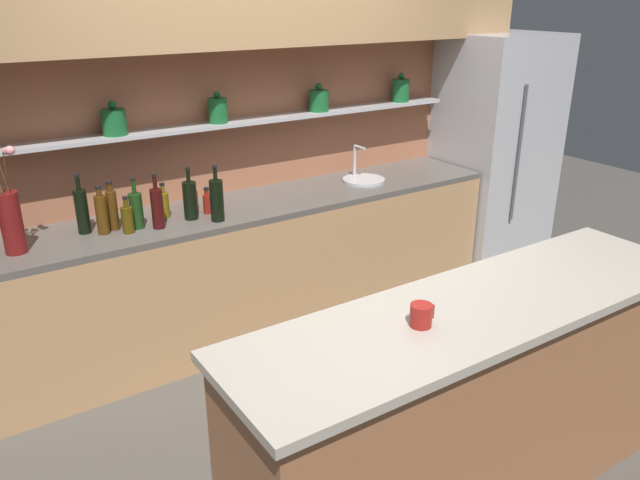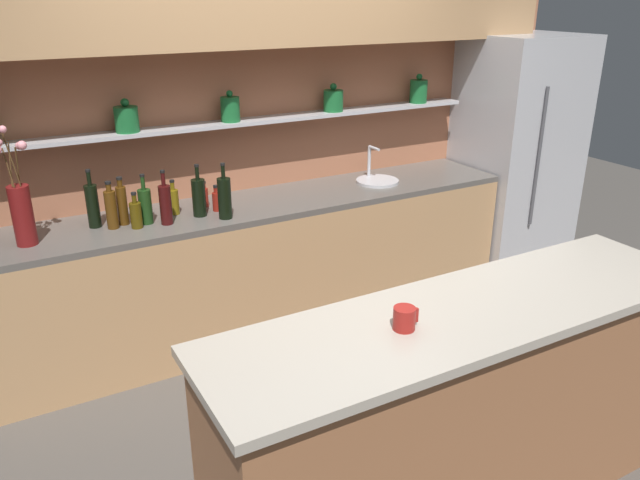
% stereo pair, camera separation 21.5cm
% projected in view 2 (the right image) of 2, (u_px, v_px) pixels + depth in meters
% --- Properties ---
extents(ground_plane, '(12.00, 12.00, 0.00)m').
position_uv_depth(ground_plane, '(369.00, 420.00, 3.44)').
color(ground_plane, '#4C4742').
extents(back_wall_unit, '(5.20, 0.44, 2.60)m').
position_uv_depth(back_wall_unit, '(248.00, 98.00, 4.10)').
color(back_wall_unit, '#A86647').
rests_on(back_wall_unit, ground_plane).
extents(back_counter_unit, '(3.70, 0.62, 0.92)m').
position_uv_depth(back_counter_unit, '(255.00, 268.00, 4.22)').
color(back_counter_unit, tan).
rests_on(back_counter_unit, ground_plane).
extents(island_counter, '(2.27, 0.61, 1.02)m').
position_uv_depth(island_counter, '(460.00, 412.00, 2.69)').
color(island_counter, '#99603D').
rests_on(island_counter, ground_plane).
extents(refrigerator, '(0.85, 0.73, 1.90)m').
position_uv_depth(refrigerator, '(516.00, 157.00, 5.04)').
color(refrigerator, '#B7B7BC').
rests_on(refrigerator, ground_plane).
extents(flower_vase, '(0.17, 0.14, 0.66)m').
position_uv_depth(flower_vase, '(21.00, 209.00, 3.32)').
color(flower_vase, maroon).
rests_on(flower_vase, back_counter_unit).
extents(sink_fixture, '(0.31, 0.31, 0.25)m').
position_uv_depth(sink_fixture, '(377.00, 179.00, 4.49)').
color(sink_fixture, '#B7B7BC').
rests_on(sink_fixture, back_counter_unit).
extents(bottle_wine_0, '(0.08, 0.08, 0.30)m').
position_uv_depth(bottle_wine_0, '(145.00, 206.00, 3.66)').
color(bottle_wine_0, '#193814').
rests_on(bottle_wine_0, back_counter_unit).
extents(bottle_oil_1, '(0.06, 0.06, 0.22)m').
position_uv_depth(bottle_oil_1, '(174.00, 201.00, 3.83)').
color(bottle_oil_1, brown).
rests_on(bottle_oil_1, back_counter_unit).
extents(bottle_wine_2, '(0.08, 0.08, 0.34)m').
position_uv_depth(bottle_wine_2, '(225.00, 198.00, 3.74)').
color(bottle_wine_2, black).
rests_on(bottle_wine_2, back_counter_unit).
extents(bottle_wine_3, '(0.07, 0.07, 0.33)m').
position_uv_depth(bottle_wine_3, '(166.00, 204.00, 3.65)').
color(bottle_wine_3, '#380C0C').
rests_on(bottle_wine_3, back_counter_unit).
extents(bottle_spirit_4, '(0.07, 0.07, 0.28)m').
position_uv_depth(bottle_spirit_4, '(111.00, 209.00, 3.58)').
color(bottle_spirit_4, '#4C2D0C').
rests_on(bottle_spirit_4, back_counter_unit).
extents(bottle_oil_5, '(0.07, 0.07, 0.22)m').
position_uv_depth(bottle_oil_5, '(136.00, 214.00, 3.60)').
color(bottle_oil_5, '#47380A').
rests_on(bottle_oil_5, back_counter_unit).
extents(bottle_spirit_6, '(0.06, 0.06, 0.29)m').
position_uv_depth(bottle_spirit_6, '(122.00, 204.00, 3.64)').
color(bottle_spirit_6, '#4C2D0C').
rests_on(bottle_spirit_6, back_counter_unit).
extents(bottle_sauce_7, '(0.05, 0.05, 0.17)m').
position_uv_depth(bottle_sauce_7, '(217.00, 200.00, 3.89)').
color(bottle_sauce_7, maroon).
rests_on(bottle_sauce_7, back_counter_unit).
extents(bottle_wine_8, '(0.08, 0.08, 0.32)m').
position_uv_depth(bottle_wine_8, '(199.00, 197.00, 3.78)').
color(bottle_wine_8, black).
rests_on(bottle_wine_8, back_counter_unit).
extents(bottle_wine_9, '(0.07, 0.07, 0.35)m').
position_uv_depth(bottle_wine_9, '(93.00, 205.00, 3.60)').
color(bottle_wine_9, black).
rests_on(bottle_wine_9, back_counter_unit).
extents(bottle_sauce_10, '(0.05, 0.05, 0.17)m').
position_uv_depth(bottle_sauce_10, '(204.00, 196.00, 3.96)').
color(bottle_sauce_10, maroon).
rests_on(bottle_sauce_10, back_counter_unit).
extents(coffee_mug, '(0.11, 0.09, 0.09)m').
position_uv_depth(coffee_mug, '(404.00, 318.00, 2.33)').
color(coffee_mug, maroon).
rests_on(coffee_mug, island_counter).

